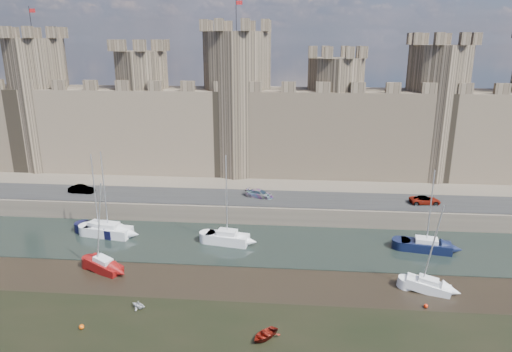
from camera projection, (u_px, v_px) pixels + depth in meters
The scene contains 17 objects.
water_channel at pixel (198, 242), 56.94m from camera, with size 160.00×12.00×0.08m, color black.
quay at pixel (236, 160), 90.94m from camera, with size 160.00×60.00×2.50m, color #4C443A.
road at pixel (212, 197), 65.76m from camera, with size 160.00×7.00×0.10m, color black.
castle at pixel (222, 118), 76.54m from camera, with size 108.50×11.00×29.00m.
car_1 at pixel (82, 189), 67.19m from camera, with size 1.32×3.77×1.24m, color gray.
car_2 at pixel (259, 194), 65.35m from camera, with size 1.63×4.00×1.16m, color gray.
car_3 at pixel (425, 200), 62.75m from camera, with size 1.91×4.15×1.15m, color gray.
sailboat_0 at pixel (108, 230), 58.43m from camera, with size 6.24×3.22×11.12m.
sailboat_1 at pixel (99, 229), 58.92m from camera, with size 5.73×3.64×10.72m.
sailboat_2 at pixel (227, 238), 56.19m from camera, with size 5.49×2.90×11.26m.
sailboat_3 at pixel (426, 245), 54.38m from camera, with size 6.01×3.17×10.01m.
sailboat_4 at pixel (104, 265), 49.63m from camera, with size 4.66×3.33×10.17m.
sailboat_5 at pixel (428, 285), 45.71m from camera, with size 4.59×2.84×9.27m.
dinghy_3 at pixel (139, 305), 42.80m from camera, with size 1.20×0.73×1.39m, color silver.
dinghy_4 at pixel (265, 336), 38.54m from camera, with size 1.97×0.57×2.75m, color maroon.
buoy_1 at pixel (82, 327), 39.81m from camera, with size 0.46×0.46×0.46m, color #CA4909.
buoy_3 at pixel (426, 306), 42.98m from camera, with size 0.40×0.40×0.40m, color red.
Camera 1 is at (11.73, -27.33, 24.32)m, focal length 32.00 mm.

